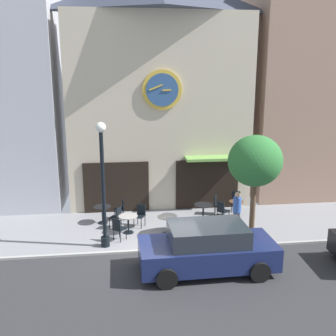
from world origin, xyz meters
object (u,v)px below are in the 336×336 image
Objects in this scene: street_lamp at (103,186)px; cafe_table_rightmost at (236,206)px; street_tree at (255,162)px; cafe_table_center_right at (102,211)px; cafe_table_near_door at (203,209)px; pedestrian_blue at (237,212)px; parked_car_navy at (207,248)px; cafe_chair_facing_wall at (118,227)px; cafe_chair_curbside at (236,200)px; cafe_chair_corner at (140,214)px; cafe_chair_near_lamp at (217,203)px; cafe_table_center at (128,220)px; cafe_chair_facing_street at (117,216)px; cafe_table_near_curb at (167,221)px; cafe_chair_outer at (222,210)px; cafe_chair_by_entrance at (121,208)px.

street_lamp is 6.30m from cafe_table_rightmost.
cafe_table_center_right is (-5.65, 2.38, -2.52)m from street_tree.
pedestrian_blue is (1.07, -1.27, 0.30)m from cafe_table_near_door.
parked_car_navy is (-1.81, -2.84, -0.10)m from pedestrian_blue.
cafe_table_center_right is 0.45× the size of pedestrian_blue.
cafe_chair_curbside is at bearing 26.35° from cafe_chair_facing_wall.
parked_car_navy is (1.92, -3.97, 0.23)m from cafe_chair_corner.
parked_car_navy is (-1.56, -4.91, 0.23)m from cafe_chair_near_lamp.
cafe_chair_facing_street reaches higher than cafe_table_center.
cafe_chair_curbside is 0.54× the size of pedestrian_blue.
cafe_table_near_curb is at bearing -44.69° from cafe_chair_corner.
cafe_table_center is (0.86, 1.12, -1.79)m from street_lamp.
cafe_table_near_door reaches higher than cafe_table_near_curb.
cafe_table_near_door is 0.86× the size of cafe_chair_facing_street.
parked_car_navy is at bearing -100.30° from cafe_table_near_door.
cafe_chair_outer is 3.47m from cafe_chair_corner.
parked_car_navy is (-0.75, -4.11, 0.19)m from cafe_table_near_door.
cafe_table_center_right is at bearing 157.13° from street_tree.
street_tree is 5.91m from cafe_chair_facing_street.
cafe_chair_curbside is 1.01m from cafe_chair_near_lamp.
pedestrian_blue is (3.74, -1.13, 0.33)m from cafe_chair_corner.
cafe_chair_facing_street is at bearing -46.10° from cafe_table_center_right.
street_lamp is 5.51m from street_tree.
cafe_chair_corner reaches higher than cafe_table_center.
cafe_chair_corner is (-4.43, -1.29, 0.00)m from cafe_chair_curbside.
parked_car_navy reaches higher than cafe_table_center.
cafe_chair_curbside is (0.34, 3.18, -2.52)m from street_tree.
cafe_chair_outer is at bearing 69.02° from parked_car_navy.
cafe_table_rightmost is 5.21m from cafe_chair_facing_street.
cafe_chair_outer reaches higher than cafe_table_center.
cafe_chair_by_entrance is at bearing 133.89° from cafe_chair_corner.
cafe_chair_facing_wall is (0.47, 0.43, -1.78)m from street_lamp.
cafe_chair_outer is at bearing -4.85° from cafe_table_center_right.
cafe_chair_by_entrance is (-0.79, 0.82, 0.00)m from cafe_chair_corner.
cafe_table_near_curb is 2.75m from pedestrian_blue.
pedestrian_blue reaches higher than cafe_table_center_right.
cafe_chair_outer is at bearing -5.75° from cafe_table_near_door.
street_tree is 3.77m from parked_car_navy.
cafe_table_rightmost is 0.81× the size of cafe_chair_outer.
cafe_table_center is at bearing 52.32° from street_lamp.
pedestrian_blue is at bearing -6.28° from cafe_table_center.
cafe_chair_near_lamp is at bearing 44.37° from cafe_table_near_door.
cafe_table_near_curb is 1.07× the size of cafe_table_rightmost.
cafe_table_near_door is 2.10m from cafe_chair_curbside.
pedestrian_blue is (-0.36, 0.77, -2.19)m from street_tree.
cafe_table_rightmost is 0.81× the size of cafe_chair_near_lamp.
cafe_table_near_door is 1.69m from pedestrian_blue.
street_tree reaches higher than cafe_chair_facing_wall.
cafe_chair_facing_wall is 1.00× the size of cafe_chair_outer.
cafe_chair_facing_wall is at bearing -162.03° from cafe_chair_outer.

